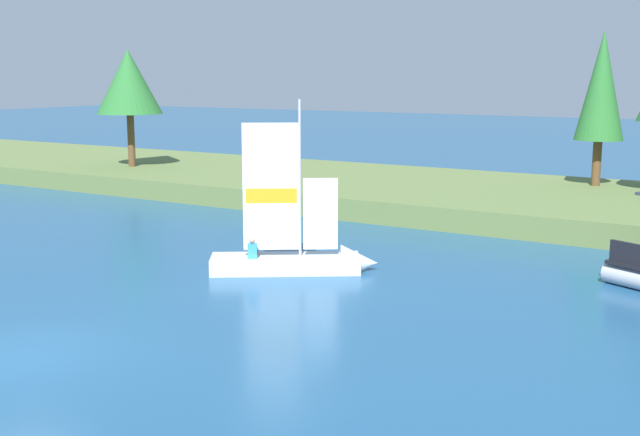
{
  "coord_description": "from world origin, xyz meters",
  "views": [
    {
      "loc": [
        13.72,
        -10.32,
        5.88
      ],
      "look_at": [
        0.37,
        11.67,
        1.2
      ],
      "focal_mm": 44.74,
      "sensor_mm": 36.0,
      "label": 1
    }
  ],
  "objects": [
    {
      "name": "shore_bank",
      "position": [
        0.0,
        23.19,
        0.46
      ],
      "size": [
        80.0,
        11.98,
        0.91
      ],
      "primitive_type": "cube",
      "color": "#5B703D",
      "rests_on": "ground"
    },
    {
      "name": "sailboat",
      "position": [
        1.32,
        9.44,
        0.4
      ],
      "size": [
        4.84,
        3.77,
        5.47
      ],
      "rotation": [
        0.0,
        0.0,
        0.59
      ],
      "color": "silver",
      "rests_on": "ground"
    },
    {
      "name": "shoreline_tree_left",
      "position": [
        -17.28,
        21.12,
        5.41
      ],
      "size": [
        3.48,
        3.48,
        6.23
      ],
      "color": "brown",
      "rests_on": "shore_bank"
    },
    {
      "name": "ground_plane",
      "position": [
        0.0,
        0.0,
        0.0
      ],
      "size": [
        200.0,
        200.0,
        0.0
      ],
      "primitive_type": "plane",
      "color": "navy"
    },
    {
      "name": "shoreline_tree_midleft",
      "position": [
        5.9,
        26.4,
        5.3
      ],
      "size": [
        2.12,
        2.12,
        6.83
      ],
      "color": "brown",
      "rests_on": "shore_bank"
    }
  ]
}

